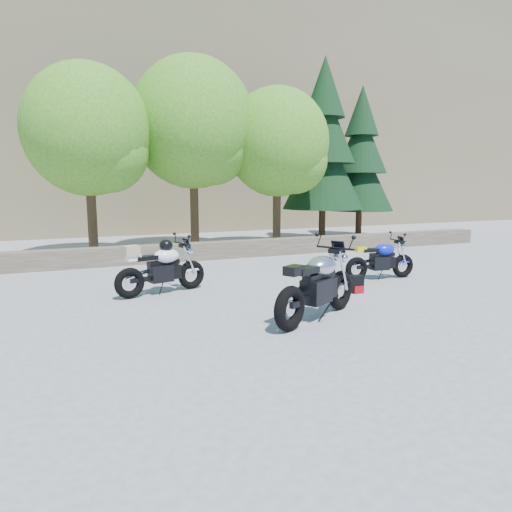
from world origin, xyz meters
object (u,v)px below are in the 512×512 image
at_px(white_bike, 161,267).
at_px(backpack, 356,284).
at_px(blue_bike, 381,260).
at_px(silver_bike, 318,286).

relative_size(white_bike, backpack, 5.46).
xyz_separation_m(blue_bike, backpack, (-1.33, -0.91, -0.27)).
bearing_deg(blue_bike, white_bike, 178.08).
xyz_separation_m(white_bike, backpack, (3.67, -1.50, -0.37)).
relative_size(white_bike, blue_bike, 1.07).
distance_m(silver_bike, backpack, 2.18).
bearing_deg(white_bike, backpack, -37.25).
bearing_deg(blue_bike, silver_bike, -139.11).
height_order(white_bike, backpack, white_bike).
distance_m(silver_bike, blue_bike, 3.75).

